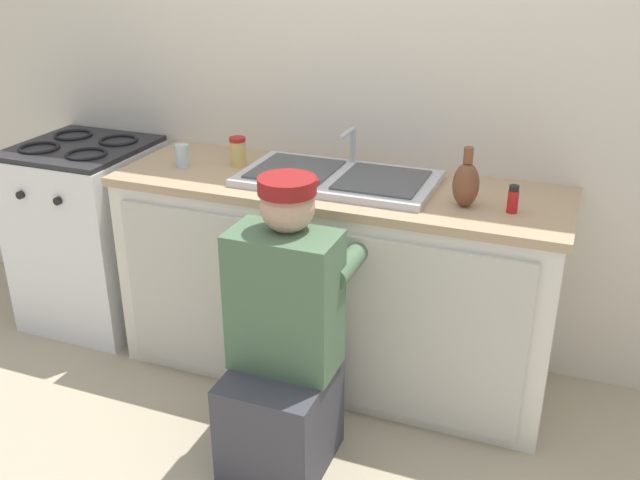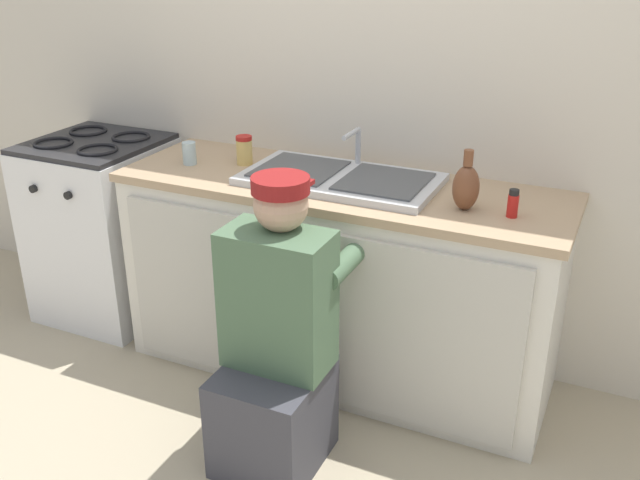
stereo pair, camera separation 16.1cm
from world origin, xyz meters
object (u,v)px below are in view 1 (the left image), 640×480
plumber_person (283,352)px  spice_bottle_red (513,199)px  condiment_jar (238,151)px  water_glass (182,156)px  sink_double_basin (338,178)px  stove_range (92,233)px  vase_decorative (466,183)px

plumber_person → spice_bottle_red: (0.69, 0.56, 0.49)m
condiment_jar → plumber_person: bearing=-53.3°
plumber_person → water_glass: size_ratio=11.04×
spice_bottle_red → water_glass: size_ratio=1.05×
spice_bottle_red → condiment_jar: (-1.20, 0.13, 0.01)m
sink_double_basin → water_glass: size_ratio=8.00×
sink_double_basin → spice_bottle_red: 0.72m
sink_double_basin → plumber_person: bearing=-87.3°
plumber_person → sink_double_basin: bearing=92.7°
condiment_jar → water_glass: 0.24m
plumber_person → spice_bottle_red: bearing=39.1°
condiment_jar → spice_bottle_red: bearing=-6.4°
sink_double_basin → spice_bottle_red: (0.72, -0.09, 0.03)m
sink_double_basin → stove_range: (-1.30, -0.00, -0.45)m
stove_range → condiment_jar: 0.96m
spice_bottle_red → condiment_jar: size_ratio=0.82×
sink_double_basin → water_glass: 0.71m
sink_double_basin → condiment_jar: size_ratio=6.25×
spice_bottle_red → water_glass: spice_bottle_red is taller
plumber_person → vase_decorative: (0.51, 0.56, 0.53)m
condiment_jar → vase_decorative: 1.03m
sink_double_basin → vase_decorative: vase_decorative is taller
stove_range → vase_decorative: 1.91m
sink_double_basin → water_glass: bearing=-175.6°
plumber_person → spice_bottle_red: 1.01m
stove_range → spice_bottle_red: 2.08m
sink_double_basin → plumber_person: (0.03, -0.64, -0.45)m
plumber_person → spice_bottle_red: plumber_person is taller
condiment_jar → water_glass: bearing=-155.0°
spice_bottle_red → vase_decorative: 0.18m
sink_double_basin → stove_range: sink_double_basin is taller
water_glass → stove_range: bearing=174.9°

